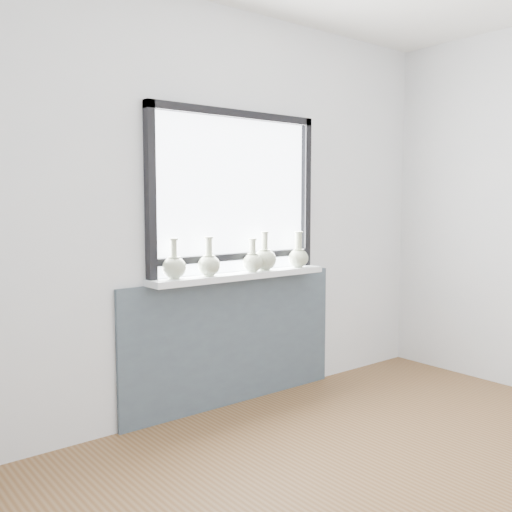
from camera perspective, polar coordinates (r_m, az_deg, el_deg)
back_wall at (r=3.79m, az=-2.46°, el=4.52°), size 3.60×0.02×2.60m
apron_panel at (r=3.88m, az=-2.14°, el=-8.45°), size 1.70×0.03×0.86m
windowsill at (r=3.74m, az=-1.53°, el=-1.95°), size 1.32×0.18×0.04m
window at (r=3.76m, az=-2.14°, el=6.67°), size 1.30×0.06×1.05m
vase_a at (r=3.45m, az=-8.19°, el=-1.00°), size 0.15×0.15×0.25m
vase_b at (r=3.56m, az=-4.72°, el=-0.76°), size 0.14×0.14×0.25m
vase_c at (r=3.75m, az=-0.33°, el=-0.50°), size 0.13×0.13×0.22m
vase_d at (r=3.83m, az=0.89°, el=-0.23°), size 0.16×0.16×0.26m
vase_e at (r=4.02m, az=4.25°, el=0.01°), size 0.14×0.14×0.25m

